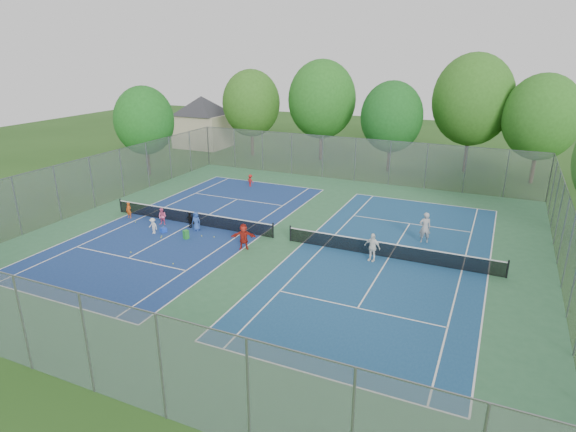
% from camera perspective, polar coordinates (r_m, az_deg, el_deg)
% --- Properties ---
extents(ground, '(120.00, 120.00, 0.00)m').
position_cam_1_polar(ground, '(31.18, -0.76, -2.81)').
color(ground, '#234A17').
rests_on(ground, ground).
extents(court_pad, '(32.00, 32.00, 0.01)m').
position_cam_1_polar(court_pad, '(31.17, -0.76, -2.80)').
color(court_pad, '#30653F').
rests_on(court_pad, ground).
extents(court_left, '(10.97, 23.77, 0.01)m').
position_cam_1_polar(court_left, '(34.53, -11.34, -0.93)').
color(court_left, navy).
rests_on(court_left, court_pad).
extents(court_right, '(10.97, 23.77, 0.01)m').
position_cam_1_polar(court_right, '(29.13, 11.86, -4.86)').
color(court_right, navy).
rests_on(court_right, court_pad).
extents(net_left, '(12.87, 0.10, 0.91)m').
position_cam_1_polar(net_left, '(34.39, -11.39, -0.24)').
color(net_left, black).
rests_on(net_left, ground).
extents(net_right, '(12.87, 0.10, 0.91)m').
position_cam_1_polar(net_right, '(28.96, 11.92, -4.07)').
color(net_right, black).
rests_on(net_right, ground).
extents(fence_north, '(32.00, 0.10, 4.00)m').
position_cam_1_polar(fence_north, '(44.96, 7.96, 6.62)').
color(fence_north, gray).
rests_on(fence_north, ground).
extents(fence_south, '(32.00, 0.10, 4.00)m').
position_cam_1_polar(fence_south, '(18.67, -22.74, -13.84)').
color(fence_south, gray).
rests_on(fence_south, ground).
extents(fence_west, '(0.10, 32.00, 4.00)m').
position_cam_1_polar(fence_west, '(39.72, -22.22, 3.67)').
color(fence_west, gray).
rests_on(fence_west, ground).
extents(fence_east, '(0.10, 32.00, 4.00)m').
position_cam_1_polar(fence_east, '(28.14, 30.29, -3.72)').
color(fence_east, gray).
rests_on(fence_east, ground).
extents(house, '(11.03, 11.03, 7.30)m').
position_cam_1_polar(house, '(61.20, -10.16, 11.96)').
color(house, '#B7A88C').
rests_on(house, ground).
extents(tree_nw, '(6.40, 6.40, 9.58)m').
position_cam_1_polar(tree_nw, '(55.16, -4.38, 13.18)').
color(tree_nw, '#443326').
rests_on(tree_nw, ground).
extents(tree_nl, '(7.20, 7.20, 10.69)m').
position_cam_1_polar(tree_nl, '(52.69, 4.04, 13.61)').
color(tree_nl, '#443326').
rests_on(tree_nl, ground).
extents(tree_nc, '(6.00, 6.00, 8.85)m').
position_cam_1_polar(tree_nc, '(48.66, 12.18, 11.40)').
color(tree_nc, '#443326').
rests_on(tree_nc, ground).
extents(tree_nr, '(7.60, 7.60, 11.42)m').
position_cam_1_polar(tree_nr, '(50.47, 21.05, 12.74)').
color(tree_nr, '#443326').
rests_on(tree_nr, ground).
extents(tree_ne, '(6.60, 6.60, 9.77)m').
position_cam_1_polar(tree_ne, '(48.56, 27.86, 10.31)').
color(tree_ne, '#443326').
rests_on(tree_ne, ground).
extents(tree_side_w, '(5.60, 5.60, 8.47)m').
position_cam_1_polar(tree_side_w, '(48.24, -16.68, 10.79)').
color(tree_side_w, '#443326').
rests_on(tree_side_w, ground).
extents(ball_crate, '(0.49, 0.49, 0.32)m').
position_cam_1_polar(ball_crate, '(33.41, -14.56, -1.61)').
color(ball_crate, blue).
rests_on(ball_crate, ground).
extents(ball_hopper, '(0.39, 0.39, 0.60)m').
position_cam_1_polar(ball_hopper, '(31.87, -12.00, -2.17)').
color(ball_hopper, green).
rests_on(ball_hopper, ground).
extents(student_a, '(0.44, 0.30, 1.19)m').
position_cam_1_polar(student_a, '(36.75, -18.34, 0.65)').
color(student_a, '#D34E13').
rests_on(student_a, ground).
extents(student_b, '(0.66, 0.54, 1.22)m').
position_cam_1_polar(student_b, '(34.65, -14.66, -0.07)').
color(student_b, '#EF5D8F').
rests_on(student_b, ground).
extents(student_c, '(0.75, 0.50, 1.09)m').
position_cam_1_polar(student_c, '(33.22, -15.71, -1.13)').
color(student_c, silver).
rests_on(student_c, ground).
extents(student_d, '(0.69, 0.42, 1.10)m').
position_cam_1_polar(student_d, '(33.73, -11.56, -0.47)').
color(student_d, black).
rests_on(student_d, ground).
extents(student_e, '(0.66, 0.45, 1.32)m').
position_cam_1_polar(student_e, '(33.10, -10.83, -0.61)').
color(student_e, '#294B99').
rests_on(student_e, ground).
extents(student_f, '(1.58, 1.04, 1.63)m').
position_cam_1_polar(student_f, '(29.58, -5.29, -2.45)').
color(student_f, '#AE2318').
rests_on(student_f, ground).
extents(child_far_baseline, '(0.81, 0.62, 1.11)m').
position_cam_1_polar(child_far_baseline, '(43.11, -4.48, 4.22)').
color(child_far_baseline, '#A91818').
rests_on(child_far_baseline, ground).
extents(instructor, '(0.87, 0.72, 2.03)m').
position_cam_1_polar(instructor, '(31.56, 15.92, -1.33)').
color(instructor, '#9B9B9E').
rests_on(instructor, ground).
extents(teen_court_b, '(1.07, 0.64, 1.71)m').
position_cam_1_polar(teen_court_b, '(28.25, 9.95, -3.66)').
color(teen_court_b, white).
rests_on(teen_court_b, ground).
extents(tennis_ball_0, '(0.07, 0.07, 0.07)m').
position_cam_1_polar(tennis_ball_0, '(32.67, -14.76, -2.36)').
color(tennis_ball_0, '#BDCE2F').
rests_on(tennis_ball_0, ground).
extents(tennis_ball_1, '(0.07, 0.07, 0.07)m').
position_cam_1_polar(tennis_ball_1, '(28.97, -15.94, -5.32)').
color(tennis_ball_1, '#B5C82E').
rests_on(tennis_ball_1, ground).
extents(tennis_ball_2, '(0.07, 0.07, 0.07)m').
position_cam_1_polar(tennis_ball_2, '(32.13, -10.20, -2.37)').
color(tennis_ball_2, yellow).
rests_on(tennis_ball_2, ground).
extents(tennis_ball_3, '(0.07, 0.07, 0.07)m').
position_cam_1_polar(tennis_ball_3, '(31.84, -8.75, -2.50)').
color(tennis_ball_3, '#CCD331').
rests_on(tennis_ball_3, ground).
extents(tennis_ball_4, '(0.07, 0.07, 0.07)m').
position_cam_1_polar(tennis_ball_4, '(35.26, -15.64, -0.82)').
color(tennis_ball_4, '#C8EA36').
rests_on(tennis_ball_4, ground).
extents(tennis_ball_5, '(0.07, 0.07, 0.07)m').
position_cam_1_polar(tennis_ball_5, '(34.33, -14.59, -1.27)').
color(tennis_ball_5, '#BBCB2F').
rests_on(tennis_ball_5, ground).
extents(tennis_ball_6, '(0.07, 0.07, 0.07)m').
position_cam_1_polar(tennis_ball_6, '(32.41, -14.82, -2.54)').
color(tennis_ball_6, gold).
rests_on(tennis_ball_6, ground).
extents(tennis_ball_7, '(0.07, 0.07, 0.07)m').
position_cam_1_polar(tennis_ball_7, '(30.70, -18.12, -4.12)').
color(tennis_ball_7, '#DCEA36').
rests_on(tennis_ball_7, ground).
extents(tennis_ball_8, '(0.07, 0.07, 0.07)m').
position_cam_1_polar(tennis_ball_8, '(28.46, -13.46, -5.55)').
color(tennis_ball_8, yellow).
rests_on(tennis_ball_8, ground).
extents(tennis_ball_9, '(0.07, 0.07, 0.07)m').
position_cam_1_polar(tennis_ball_9, '(35.80, -17.62, -0.72)').
color(tennis_ball_9, '#A8C52E').
rests_on(tennis_ball_9, ground).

